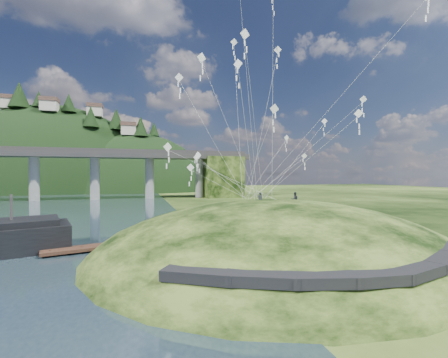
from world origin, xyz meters
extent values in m
plane|color=black|center=(0.00, 0.00, 0.00)|extent=(320.00, 320.00, 0.00)
ellipsoid|color=black|center=(8.00, 2.00, -1.50)|extent=(36.00, 32.00, 13.00)
cube|color=black|center=(-1.50, -8.00, 2.03)|extent=(4.32, 3.62, 0.71)
cube|color=black|center=(1.50, -9.65, 2.09)|extent=(4.10, 2.97, 0.61)
cube|color=black|center=(4.50, -10.65, 2.08)|extent=(3.85, 2.37, 0.62)
cube|color=black|center=(7.50, -11.10, 2.04)|extent=(3.62, 1.83, 0.66)
cube|color=black|center=(10.50, -10.90, 2.05)|extent=(3.82, 2.27, 0.68)
cube|color=black|center=(13.50, -9.95, 2.14)|extent=(4.11, 2.97, 0.71)
cylinder|color=gray|center=(-32.00, 70.00, 6.50)|extent=(2.60, 2.60, 13.00)
cylinder|color=gray|center=(-16.50, 70.00, 6.50)|extent=(2.60, 2.60, 13.00)
cylinder|color=gray|center=(-1.00, 70.00, 6.50)|extent=(2.60, 2.60, 13.00)
cylinder|color=gray|center=(14.50, 70.00, 6.50)|extent=(2.60, 2.60, 13.00)
cube|color=black|center=(22.00, 70.00, 6.50)|extent=(12.00, 11.00, 13.00)
ellipsoid|color=black|center=(-40.00, 126.00, -6.00)|extent=(96.00, 68.00, 88.00)
ellipsoid|color=black|center=(-5.00, 118.00, -10.00)|extent=(76.00, 56.00, 72.00)
cone|color=black|center=(-49.87, 114.63, 39.23)|extent=(8.01, 8.01, 10.54)
cone|color=black|center=(-42.87, 114.06, 37.88)|extent=(4.97, 4.97, 6.54)
cone|color=black|center=(-31.40, 112.04, 36.68)|extent=(5.83, 5.83, 7.67)
cone|color=black|center=(-22.45, 107.08, 30.58)|extent=(6.47, 6.47, 8.51)
cone|color=black|center=(-13.22, 113.99, 31.23)|extent=(7.13, 7.13, 9.38)
cone|color=black|center=(-3.12, 109.03, 27.87)|extent=(6.56, 6.56, 8.63)
cone|color=black|center=(2.77, 114.63, 27.68)|extent=(4.88, 4.88, 6.42)
cube|color=beige|center=(-55.00, 118.00, 35.99)|extent=(6.00, 5.00, 4.00)
cube|color=brown|center=(-55.00, 118.00, 38.69)|extent=(6.40, 5.40, 1.60)
cube|color=beige|center=(-38.00, 110.00, 34.28)|extent=(6.00, 5.00, 4.00)
cube|color=brown|center=(-38.00, 110.00, 36.98)|extent=(6.40, 5.40, 1.60)
cube|color=beige|center=(-22.00, 116.00, 34.18)|extent=(6.00, 5.00, 4.00)
cube|color=brown|center=(-22.00, 116.00, 36.88)|extent=(6.40, 5.40, 1.60)
cube|color=beige|center=(-8.00, 110.00, 25.88)|extent=(6.00, 5.00, 4.00)
cube|color=brown|center=(-8.00, 110.00, 28.58)|extent=(6.40, 5.40, 1.60)
cube|color=black|center=(-15.35, 9.29, 2.85)|extent=(7.00, 6.33, 0.59)
cylinder|color=#2D2B2B|center=(-16.30, 9.03, 4.12)|extent=(0.24, 0.24, 2.95)
cube|color=#331D14|center=(-7.40, 7.77, 0.39)|extent=(12.10, 4.62, 0.30)
cylinder|color=#331D14|center=(-12.40, 6.58, 0.17)|extent=(0.26, 0.26, 0.86)
cylinder|color=#331D14|center=(-9.90, 7.18, 0.17)|extent=(0.26, 0.26, 0.86)
cylinder|color=#331D14|center=(-7.40, 7.77, 0.17)|extent=(0.26, 0.26, 0.86)
cylinder|color=#331D14|center=(-4.90, 8.37, 0.17)|extent=(0.26, 0.26, 0.86)
cylinder|color=#331D14|center=(-2.40, 8.97, 0.17)|extent=(0.26, 0.26, 0.86)
imported|color=#252731|center=(7.24, 4.07, 5.68)|extent=(0.55, 0.37, 1.49)
imported|color=#252731|center=(11.25, 4.13, 5.63)|extent=(0.86, 0.72, 1.58)
cube|color=white|center=(11.77, -4.63, 12.23)|extent=(0.42, 0.59, 0.67)
cube|color=white|center=(11.77, -4.63, 11.74)|extent=(0.08, 0.07, 0.40)
cube|color=white|center=(11.77, -4.63, 11.25)|extent=(0.08, 0.07, 0.40)
cube|color=white|center=(11.77, -4.63, 10.77)|extent=(0.08, 0.07, 0.40)
cube|color=white|center=(0.72, 1.82, 17.71)|extent=(0.84, 0.29, 0.84)
cube|color=white|center=(0.72, 1.82, 17.10)|extent=(0.11, 0.08, 0.50)
cube|color=white|center=(0.72, 1.82, 16.49)|extent=(0.11, 0.08, 0.50)
cube|color=white|center=(0.72, 1.82, 15.88)|extent=(0.11, 0.08, 0.50)
cube|color=white|center=(2.84, -1.85, 16.10)|extent=(0.57, 0.56, 0.76)
cube|color=white|center=(2.84, -1.85, 15.56)|extent=(0.09, 0.07, 0.44)
cube|color=white|center=(2.84, -1.85, 15.02)|extent=(0.09, 0.07, 0.44)
cube|color=white|center=(2.84, -1.85, 14.48)|extent=(0.09, 0.07, 0.44)
cube|color=white|center=(-1.96, 4.58, 10.07)|extent=(0.84, 0.26, 0.85)
cube|color=white|center=(-1.96, 4.58, 9.47)|extent=(0.11, 0.07, 0.49)
cube|color=white|center=(-1.96, 4.58, 8.87)|extent=(0.11, 0.07, 0.49)
cube|color=white|center=(-1.96, 4.58, 8.26)|extent=(0.11, 0.07, 0.49)
cube|color=white|center=(1.98, 9.65, 9.67)|extent=(0.57, 0.67, 0.83)
cube|color=white|center=(1.98, 9.65, 9.07)|extent=(0.10, 0.09, 0.49)
cube|color=white|center=(1.98, 9.65, 8.48)|extent=(0.10, 0.09, 0.49)
cube|color=white|center=(1.98, 9.65, 7.89)|extent=(0.10, 0.09, 0.49)
cube|color=white|center=(12.95, 9.20, 11.98)|extent=(0.69, 0.18, 0.70)
cube|color=white|center=(12.95, 9.20, 11.48)|extent=(0.09, 0.05, 0.41)
cube|color=white|center=(12.95, 9.20, 10.98)|extent=(0.09, 0.05, 0.41)
cube|color=white|center=(12.95, 9.20, 10.48)|extent=(0.09, 0.05, 0.41)
cube|color=white|center=(15.50, -0.86, 14.48)|extent=(0.65, 0.27, 0.66)
cube|color=white|center=(15.50, -0.86, 14.00)|extent=(0.09, 0.02, 0.39)
cube|color=white|center=(15.50, -0.86, 13.51)|extent=(0.09, 0.02, 0.39)
cube|color=white|center=(15.50, -0.86, 13.03)|extent=(0.09, 0.02, 0.39)
cube|color=white|center=(0.48, 6.09, 8.19)|extent=(0.78, 0.18, 0.78)
cube|color=white|center=(0.48, 6.09, 7.63)|extent=(0.10, 0.05, 0.46)
cube|color=white|center=(0.48, 6.09, 7.08)|extent=(0.10, 0.05, 0.46)
cube|color=white|center=(0.48, 6.09, 6.52)|extent=(0.10, 0.05, 0.46)
cube|color=white|center=(6.15, -1.46, 12.90)|extent=(0.80, 0.29, 0.77)
cube|color=white|center=(6.15, -1.46, 12.34)|extent=(0.10, 0.05, 0.46)
cube|color=white|center=(6.15, -1.46, 11.77)|extent=(0.10, 0.05, 0.46)
cube|color=white|center=(6.15, -1.46, 11.21)|extent=(0.10, 0.05, 0.46)
cube|color=white|center=(8.29, 3.29, 24.61)|extent=(0.09, 0.07, 0.45)
cube|color=white|center=(8.29, 3.29, 24.07)|extent=(0.09, 0.07, 0.45)
cube|color=white|center=(8.29, 3.29, 23.52)|extent=(0.09, 0.07, 0.45)
cube|color=white|center=(2.77, -3.58, 17.63)|extent=(0.77, 0.18, 0.76)
cube|color=white|center=(2.77, -3.58, 17.09)|extent=(0.10, 0.05, 0.44)
cube|color=white|center=(2.77, -3.58, 16.54)|extent=(0.10, 0.05, 0.44)
cube|color=white|center=(2.77, -3.58, 16.00)|extent=(0.10, 0.05, 0.44)
cube|color=white|center=(16.92, 7.16, 13.87)|extent=(0.54, 0.51, 0.71)
cube|color=white|center=(16.92, 7.16, 13.37)|extent=(0.09, 0.07, 0.41)
cube|color=white|center=(16.92, 7.16, 12.87)|extent=(0.09, 0.07, 0.41)
cube|color=white|center=(16.92, 7.16, 12.36)|extent=(0.09, 0.07, 0.41)
cube|color=white|center=(8.27, 2.26, 19.44)|extent=(0.67, 0.37, 0.73)
cube|color=white|center=(8.27, 2.26, 18.92)|extent=(0.10, 0.04, 0.42)
cube|color=white|center=(8.27, 2.26, 18.41)|extent=(0.10, 0.04, 0.42)
cube|color=white|center=(8.27, 2.26, 17.89)|extent=(0.10, 0.04, 0.42)
cube|color=white|center=(6.05, 8.91, 22.70)|extent=(0.84, 0.26, 0.82)
cube|color=white|center=(6.05, 8.91, 22.11)|extent=(0.11, 0.04, 0.48)
cube|color=white|center=(6.05, 8.91, 21.52)|extent=(0.11, 0.04, 0.48)
cube|color=white|center=(6.05, 8.91, 20.93)|extent=(0.11, 0.04, 0.48)
cube|color=white|center=(-0.72, 5.62, 17.03)|extent=(0.83, 0.37, 0.87)
cube|color=white|center=(-0.72, 5.62, 16.42)|extent=(0.11, 0.05, 0.51)
cube|color=white|center=(-0.72, 5.62, 15.80)|extent=(0.11, 0.05, 0.51)
cube|color=white|center=(-0.72, 5.62, 15.18)|extent=(0.11, 0.05, 0.51)
cube|color=white|center=(17.23, -5.69, 21.01)|extent=(0.12, 0.04, 0.51)
cube|color=white|center=(17.23, -5.69, 20.38)|extent=(0.12, 0.04, 0.51)
cube|color=white|center=(17.23, -5.69, 19.75)|extent=(0.12, 0.04, 0.51)
cube|color=white|center=(14.24, 7.22, 9.66)|extent=(0.67, 0.23, 0.67)
cube|color=white|center=(14.24, 7.22, 9.17)|extent=(0.09, 0.02, 0.40)
cube|color=white|center=(14.24, 7.22, 8.68)|extent=(0.09, 0.02, 0.40)
cube|color=white|center=(14.24, 7.22, 8.19)|extent=(0.09, 0.02, 0.40)
cube|color=white|center=(1.84, 10.08, 9.43)|extent=(0.66, 0.15, 0.66)
cube|color=white|center=(1.84, 10.08, 8.96)|extent=(0.09, 0.03, 0.38)
cube|color=white|center=(1.84, 10.08, 8.49)|extent=(0.09, 0.03, 0.38)
cube|color=white|center=(1.84, 10.08, 8.03)|extent=(0.09, 0.03, 0.38)
camera|label=1|loc=(-4.77, -24.03, 7.55)|focal=24.00mm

